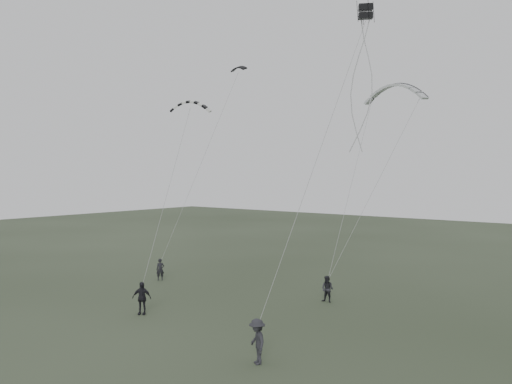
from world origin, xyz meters
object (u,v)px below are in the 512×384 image
Objects in this scene: kite_pale_large at (395,85)px; kite_striped at (190,102)px; flyer_far at (257,341)px; kite_dark_small at (239,67)px; flyer_center at (142,298)px; flyer_right at (327,289)px; kite_box at (366,12)px; flyer_left at (160,269)px.

kite_pale_large reaches higher than kite_striped.
flyer_far is 27.75m from kite_dark_small.
kite_striped is at bearing 80.75° from flyer_center.
flyer_right is at bearing 17.95° from flyer_center.
kite_box is at bearing -6.59° from flyer_center.
flyer_far is 1.22× the size of kite_dark_small.
kite_dark_small is (-14.93, 16.66, 16.42)m from flyer_far.
kite_pale_large is 6.00× the size of kite_box.
kite_striped is (-10.43, -1.76, 12.56)m from flyer_right.
kite_dark_small is at bearing 151.82° from flyer_right.
kite_dark_small is at bearing 166.38° from flyer_far.
kite_box reaches higher than kite_striped.
kite_striped is (-13.22, 9.13, 12.43)m from flyer_far.
flyer_far is at bearing -72.68° from kite_striped.
kite_striped is (-11.93, -8.67, -1.13)m from kite_pale_large.
flyer_far is 22.41m from kite_pale_large.
kite_dark_small is 18.58m from kite_box.
kite_box is at bearing -52.81° from flyer_left.
kite_striped is 14.92m from kite_box.
flyer_center is at bearing -131.19° from flyer_right.
flyer_right is 2.23× the size of kite_box.
flyer_center is 14.77m from kite_striped.
kite_pale_large is at bearing 75.07° from flyer_right.
flyer_right is 0.86× the size of flyer_far.
kite_pale_large is 1.52× the size of kite_striped.
flyer_center is (-7.15, -9.01, 0.11)m from flyer_right.
flyer_center is 22.67m from kite_dark_small.
flyer_far is 2.58× the size of kite_box.
flyer_left is 23.57m from kite_box.
kite_pale_large reaches higher than flyer_far.
kite_box is at bearing -24.44° from kite_dark_small.
flyer_right is 16.42m from kite_striped.
flyer_right is 11.24m from flyer_far.
kite_box is at bearing 115.01° from flyer_far.
flyer_left is 0.86× the size of flyer_far.
kite_pale_large is (13.64, 1.14, -2.86)m from kite_dark_small.
flyer_left is at bearing 146.43° from kite_box.
kite_dark_small reaches higher than flyer_right.
flyer_far is at bearing -77.39° from flyer_left.
kite_dark_small is at bearing 64.76° from kite_striped.
kite_dark_small is at bearing 121.12° from kite_box.
kite_box is (17.48, -1.20, 15.77)m from flyer_left.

